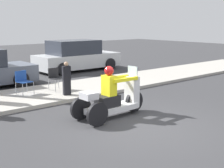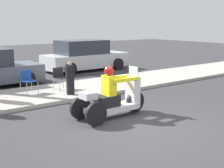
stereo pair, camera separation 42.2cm
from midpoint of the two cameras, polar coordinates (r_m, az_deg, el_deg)
The scene contains 7 objects.
ground_plane at distance 8.05m, azimuth 6.30°, elevation -7.83°, with size 60.00×60.00×0.00m, color #38383A.
sidewalk_strip at distance 11.67m, azimuth -9.42°, elevation -1.58°, with size 28.00×2.80×0.12m.
motorcycle_trike at distance 8.67m, azimuth 1.44°, elevation -2.79°, with size 2.29×0.85×1.46m.
spectator_with_child at distance 10.95m, azimuth -6.57°, elevation 0.99°, with size 0.31×0.23×1.17m.
folding_chair_set_back at distance 11.44m, azimuth -14.18°, elevation 0.86°, with size 0.52×0.52×0.82m.
folding_chair_curbside at distance 11.85m, azimuth -8.51°, elevation 1.44°, with size 0.49×0.49×0.82m.
parked_car_lot_far at distance 17.26m, azimuth -4.35°, elevation 5.09°, with size 4.68×2.12×1.66m.
Camera 2 is at (-5.10, -5.62, 2.62)m, focal length 50.00 mm.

